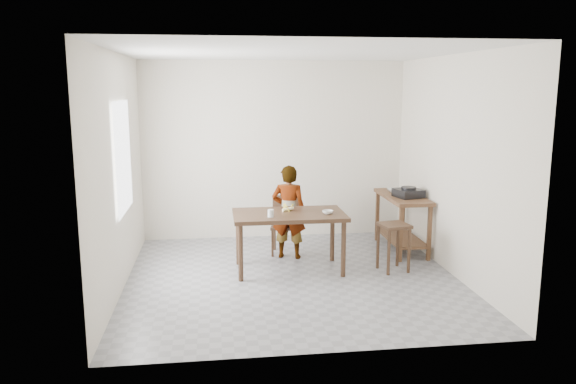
{
  "coord_description": "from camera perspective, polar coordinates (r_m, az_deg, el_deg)",
  "views": [
    {
      "loc": [
        -0.91,
        -6.51,
        2.31
      ],
      "look_at": [
        0.0,
        0.4,
        1.0
      ],
      "focal_mm": 35.0,
      "sensor_mm": 36.0,
      "label": 1
    }
  ],
  "objects": [
    {
      "name": "floor",
      "position": [
        6.98,
        0.43,
        -8.87
      ],
      "size": [
        4.0,
        4.0,
        0.04
      ],
      "primitive_type": "cube",
      "color": "gray",
      "rests_on": "ground"
    },
    {
      "name": "dining_table",
      "position": [
        7.14,
        0.11,
        -5.08
      ],
      "size": [
        1.4,
        0.8,
        0.75
      ],
      "primitive_type": null,
      "color": "#3C2719",
      "rests_on": "floor"
    },
    {
      "name": "small_bowl",
      "position": [
        7.02,
        4.05,
        -2.05
      ],
      "size": [
        0.16,
        0.16,
        0.04
      ],
      "primitive_type": "imported",
      "rotation": [
        0.0,
        0.0,
        -0.22
      ],
      "color": "silver",
      "rests_on": "dining_table"
    },
    {
      "name": "serving_bowl",
      "position": [
        8.31,
        10.76,
        0.17
      ],
      "size": [
        0.21,
        0.21,
        0.05
      ],
      "primitive_type": "imported",
      "rotation": [
        0.0,
        0.0,
        -0.01
      ],
      "color": "silver",
      "rests_on": "prep_counter"
    },
    {
      "name": "banana",
      "position": [
        7.15,
        -0.01,
        -1.7
      ],
      "size": [
        0.21,
        0.19,
        0.06
      ],
      "primitive_type": null,
      "rotation": [
        0.0,
        0.0,
        0.4
      ],
      "color": "gold",
      "rests_on": "dining_table"
    },
    {
      "name": "gas_burner",
      "position": [
        7.97,
        12.13,
        -0.11
      ],
      "size": [
        0.41,
        0.41,
        0.11
      ],
      "primitive_type": "cube",
      "rotation": [
        0.0,
        0.0,
        0.24
      ],
      "color": "black",
      "rests_on": "prep_counter"
    },
    {
      "name": "stool",
      "position": [
        7.27,
        10.65,
        -5.54
      ],
      "size": [
        0.41,
        0.41,
        0.61
      ],
      "primitive_type": null,
      "rotation": [
        0.0,
        0.0,
        0.19
      ],
      "color": "#3C2719",
      "rests_on": "floor"
    },
    {
      "name": "ceiling",
      "position": [
        6.59,
        0.47,
        14.21
      ],
      "size": [
        4.0,
        4.0,
        0.04
      ],
      "primitive_type": "cube",
      "color": "white",
      "rests_on": "wall_back"
    },
    {
      "name": "wall_front",
      "position": [
        4.68,
        3.87,
        -1.22
      ],
      "size": [
        4.0,
        0.04,
        2.7
      ],
      "primitive_type": "cube",
      "color": "silver",
      "rests_on": "ground"
    },
    {
      "name": "wall_right",
      "position": [
        7.21,
        16.59,
        2.54
      ],
      "size": [
        0.04,
        4.0,
        2.7
      ],
      "primitive_type": "cube",
      "color": "silver",
      "rests_on": "ground"
    },
    {
      "name": "glass_tumbler",
      "position": [
        6.83,
        -1.77,
        -2.18
      ],
      "size": [
        0.1,
        0.1,
        0.09
      ],
      "primitive_type": "cylinder",
      "rotation": [
        0.0,
        0.0,
        -0.35
      ],
      "color": "silver",
      "rests_on": "dining_table"
    },
    {
      "name": "window_pane",
      "position": [
        6.84,
        -16.38,
        3.41
      ],
      "size": [
        0.02,
        1.1,
        1.3
      ],
      "primitive_type": "cube",
      "color": "white",
      "rests_on": "wall_left"
    },
    {
      "name": "prep_counter",
      "position": [
        8.19,
        11.48,
        -3.07
      ],
      "size": [
        0.5,
        1.2,
        0.8
      ],
      "primitive_type": null,
      "color": "brown",
      "rests_on": "floor"
    },
    {
      "name": "wall_back",
      "position": [
        8.63,
        -1.41,
        4.26
      ],
      "size": [
        4.0,
        0.04,
        2.7
      ],
      "primitive_type": "cube",
      "color": "silver",
      "rests_on": "ground"
    },
    {
      "name": "wall_left",
      "position": [
        6.68,
        -17.0,
        1.9
      ],
      "size": [
        0.04,
        4.0,
        2.7
      ],
      "primitive_type": "cube",
      "color": "silver",
      "rests_on": "ground"
    },
    {
      "name": "dining_chair",
      "position": [
        7.84,
        -0.28,
        -3.46
      ],
      "size": [
        0.46,
        0.46,
        0.8
      ],
      "primitive_type": null,
      "rotation": [
        0.0,
        0.0,
        -0.2
      ],
      "color": "#3C2719",
      "rests_on": "floor"
    },
    {
      "name": "child",
      "position": [
        7.61,
        0.07,
        -2.04
      ],
      "size": [
        0.54,
        0.43,
        1.28
      ],
      "primitive_type": "imported",
      "rotation": [
        0.0,
        0.0,
        2.84
      ],
      "color": "white",
      "rests_on": "floor"
    }
  ]
}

